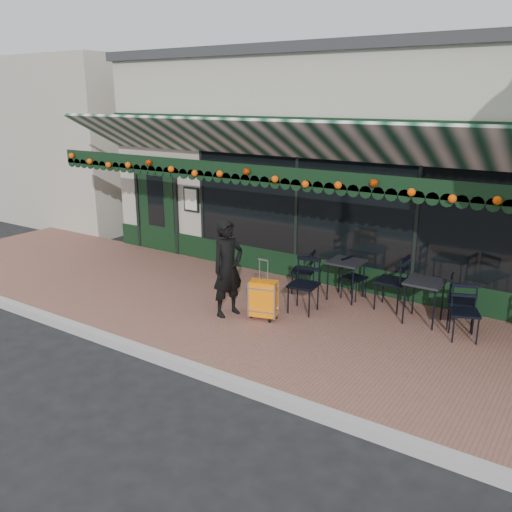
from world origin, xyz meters
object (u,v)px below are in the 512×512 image
Objects in this scene: chair_a_right at (462,302)px; cafe_table_a at (425,285)px; chair_a_left at (391,282)px; chair_b_right at (354,278)px; suitcase at (263,299)px; chair_b_front at (303,286)px; cafe_table_b at (346,265)px; chair_a_front at (465,313)px; woman at (228,268)px; chair_b_left at (303,271)px.

cafe_table_a is at bearing 91.32° from chair_a_right.
chair_a_left is 1.28× the size of chair_b_right.
chair_a_right is at bearing 82.23° from chair_a_left.
chair_b_right is (0.85, 1.73, 0.04)m from suitcase.
chair_a_left reaches higher than cafe_table_a.
chair_b_front is (-1.85, -0.69, -0.17)m from cafe_table_a.
chair_a_left is at bearing -89.03° from chair_b_right.
chair_b_right is (0.12, 0.11, -0.26)m from cafe_table_b.
suitcase is 3.14m from chair_a_front.
chair_a_left is 1.14× the size of chair_a_right.
chair_b_right reaches higher than cafe_table_b.
chair_b_right is (-1.40, 0.40, -0.25)m from cafe_table_a.
woman is at bearing 175.88° from chair_a_front.
woman is 2.85m from chair_a_left.
cafe_table_b is at bearing 49.11° from suitcase.
chair_b_right is at bearing 88.20° from chair_b_left.
chair_a_right is (2.82, 1.45, 0.09)m from suitcase.
chair_a_left is (2.19, 1.79, -0.33)m from woman.
chair_a_right is (2.08, -0.17, -0.22)m from cafe_table_b.
cafe_table_b is 0.87m from chair_a_left.
chair_a_right is (3.42, 1.63, -0.39)m from woman.
cafe_table_a is at bearing -46.24° from woman.
chair_b_right is (-2.12, 0.70, -0.04)m from chair_a_front.
suitcase is at bearing -114.49° from cafe_table_b.
chair_b_front is (0.40, 0.64, 0.13)m from suitcase.
cafe_table_b is 0.31m from chair_b_right.
chair_a_right is at bearing 73.14° from chair_b_left.
chair_b_front reaches higher than chair_b_left.
chair_a_right is 0.92× the size of chair_b_front.
chair_b_front is at bearing -108.88° from cafe_table_b.
chair_b_left is (-3.05, 0.46, -0.01)m from chair_a_front.
chair_b_left is 0.96m from chair_b_right.
cafe_table_b is (1.33, 1.80, -0.17)m from woman.
chair_b_front is (0.48, -0.86, 0.06)m from chair_b_left.
chair_b_front reaches higher than cafe_table_b.
chair_b_right is 0.82× the size of chair_b_front.
cafe_table_a is 0.82× the size of chair_a_right.
woman is at bearing -126.58° from cafe_table_b.
chair_b_left is at bearing -86.51° from chair_a_left.
chair_b_right is at bearing 163.97° from cafe_table_a.
chair_a_right is (0.57, 0.13, -0.21)m from cafe_table_a.
woman is 2.43m from chair_b_right.
chair_a_left reaches higher than cafe_table_b.
cafe_table_a is 0.81m from chair_a_front.
chair_a_left is (-0.66, 0.28, -0.15)m from cafe_table_a.
woman is 1.79m from chair_b_left.
cafe_table_a is 1.48m from chair_b_right.
suitcase reaches higher than chair_a_left.
chair_a_right is (1.23, -0.16, -0.06)m from chair_a_left.
suitcase is 1.09× the size of chair_b_front.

